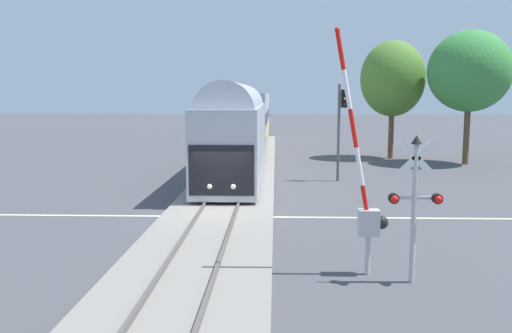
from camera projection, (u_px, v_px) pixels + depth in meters
ground_plane at (219, 217)px, 22.23m from camera, size 220.00×220.00×0.00m
road_centre_stripe at (219, 216)px, 22.23m from camera, size 44.00×0.20×0.01m
railway_track at (218, 214)px, 22.22m from camera, size 4.40×80.00×0.32m
commuter_train at (246, 122)px, 41.88m from camera, size 3.04×40.76×5.16m
crossing_gate_near at (367, 200)px, 14.88m from camera, size 1.54×0.40×6.60m
crossing_signal_mast at (415, 194)px, 14.16m from camera, size 1.36×0.44×3.86m
traffic_signal_far_side at (341, 116)px, 30.78m from camera, size 0.53×0.38×5.41m
maple_right_background at (470, 71)px, 37.85m from camera, size 5.62×5.62×9.18m
oak_far_right at (393, 79)px, 41.32m from camera, size 4.79×4.79×8.81m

